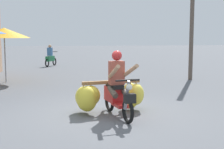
% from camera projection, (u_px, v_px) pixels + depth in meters
% --- Properties ---
extents(ground_plane, '(120.00, 120.00, 0.00)m').
position_uv_depth(ground_plane, '(106.00, 115.00, 7.62)').
color(ground_plane, '#56595E').
extents(motorbike_main_loaded, '(1.84, 1.90, 1.58)m').
position_uv_depth(motorbike_main_loaded, '(111.00, 94.00, 7.72)').
color(motorbike_main_loaded, black).
rests_on(motorbike_main_loaded, ground).
extents(motorbike_distant_ahead_left, '(0.77, 1.53, 1.40)m').
position_uv_depth(motorbike_distant_ahead_left, '(50.00, 58.00, 20.09)').
color(motorbike_distant_ahead_left, black).
rests_on(motorbike_distant_ahead_left, ground).
extents(market_umbrella_further_along, '(2.12, 2.12, 2.27)m').
position_uv_depth(market_umbrella_further_along, '(4.00, 33.00, 12.84)').
color(market_umbrella_further_along, '#99999E').
rests_on(market_umbrella_further_along, ground).
extents(utility_pole, '(0.18, 0.18, 5.45)m').
position_uv_depth(utility_pole, '(192.00, 18.00, 13.55)').
color(utility_pole, brown).
rests_on(utility_pole, ground).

